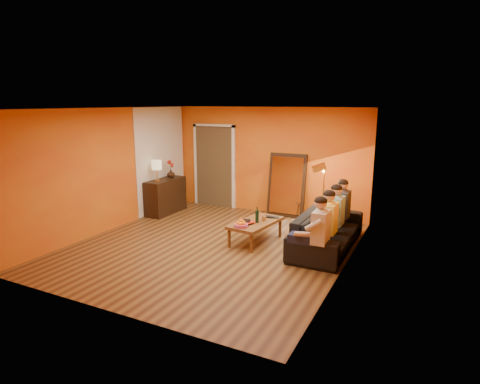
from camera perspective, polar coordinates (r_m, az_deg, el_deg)
The scene contains 27 objects.
room_shell at distance 7.79m, azimuth -2.73°, elevation 2.22°, with size 5.00×5.50×2.60m.
white_accent at distance 10.29m, azimuth -11.16°, elevation 4.56°, with size 0.02×1.90×2.58m, color white.
doorway_recess at distance 10.67m, azimuth -3.35°, elevation 3.71°, with size 1.06×0.30×2.10m, color #3F2D19.
door_jamb_left at distance 10.86m, azimuth -6.28°, elevation 3.81°, with size 0.08×0.06×2.20m, color white.
door_jamb_right at distance 10.30m, azimuth -0.92°, elevation 3.40°, with size 0.08×0.06×2.20m, color white.
door_header at distance 10.45m, azimuth -3.75°, elevation 9.42°, with size 1.22×0.06×0.08m, color white.
mirror_frame at distance 9.70m, azimuth 6.67°, elevation 0.99°, with size 0.92×0.06×1.52m, color black.
mirror_glass at distance 9.66m, azimuth 6.59°, elevation 0.94°, with size 0.78×0.02×1.36m, color white.
sideboard at distance 10.14m, azimuth -10.53°, elevation -0.56°, with size 0.44×1.18×0.85m, color black.
table_lamp at distance 9.78m, azimuth -11.74°, elevation 2.96°, with size 0.24×0.24×0.51m, color beige, non-canonical shape.
sofa at distance 7.80m, azimuth 12.32°, elevation -5.34°, with size 0.91×2.34×0.68m, color black.
coffee_table at distance 7.96m, azimuth 2.24°, elevation -5.65°, with size 0.62×1.22×0.42m, color brown, non-canonical shape.
floor_lamp at distance 8.58m, azimuth 11.74°, elevation -1.01°, with size 0.30×0.24×1.44m, color gold, non-canonical shape.
dog at distance 7.60m, azimuth 7.51°, elevation -6.01°, with size 0.32×0.50×0.59m, color #966B43, non-canonical shape.
person_far_left at distance 6.76m, azimuth 11.39°, elevation -5.71°, with size 0.70×0.44×1.22m, color beige, non-canonical shape.
person_mid_left at distance 7.27m, azimuth 12.53°, elevation -4.45°, with size 0.70×0.44×1.22m, color #FFE854, non-canonical shape.
person_mid_right at distance 7.79m, azimuth 13.52°, elevation -3.36°, with size 0.70×0.44×1.22m, color #80ADC7, non-canonical shape.
person_far_right at distance 8.30m, azimuth 14.39°, elevation -2.40°, with size 0.70×0.44×1.22m, color #303034, non-canonical shape.
fruit_bowl at distance 7.53m, azimuth 0.15°, elevation -4.42°, with size 0.26×0.26×0.16m, color #C34475, non-canonical shape.
wine_bottle at distance 7.79m, azimuth 2.45°, elevation -3.26°, with size 0.07×0.07×0.31m, color black.
tumbler at distance 7.95m, azimuth 3.40°, elevation -3.76°, with size 0.10×0.10×0.09m, color #B27F3F.
laptop at distance 8.14m, azimuth 4.42°, elevation -3.63°, with size 0.32×0.20×0.03m, color black.
book_lower at distance 7.80m, azimuth 0.44°, elevation -4.34°, with size 0.17×0.22×0.02m, color black.
book_mid at distance 7.80m, azimuth 0.54°, elevation -4.19°, with size 0.20×0.27×0.02m, color red.
book_upper at distance 7.78m, azimuth 0.40°, elevation -4.08°, with size 0.15×0.20×0.02m, color black.
vase at distance 10.23m, azimuth -9.81°, elevation 2.60°, with size 0.20×0.20×0.21m, color black.
flowers at distance 10.19m, azimuth -9.86°, elevation 3.94°, with size 0.17×0.17×0.45m, color red, non-canonical shape.
Camera 1 is at (3.73, -6.32, 2.72)m, focal length 30.00 mm.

